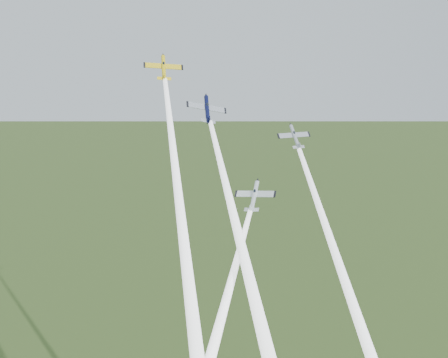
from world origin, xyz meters
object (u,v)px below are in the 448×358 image
(plane_yellow, at_px, (164,68))
(plane_silver_right, at_px, (295,137))
(plane_navy, at_px, (207,109))
(plane_silver_low, at_px, (254,196))

(plane_yellow, relative_size, plane_silver_right, 1.13)
(plane_silver_right, bearing_deg, plane_navy, 159.91)
(plane_yellow, relative_size, plane_silver_low, 0.99)
(plane_silver_low, bearing_deg, plane_navy, 153.77)
(plane_navy, bearing_deg, plane_yellow, 139.57)
(plane_silver_right, bearing_deg, plane_silver_low, -149.82)
(plane_navy, bearing_deg, plane_silver_low, -66.60)
(plane_yellow, xyz_separation_m, plane_silver_right, (27.71, -3.58, -14.10))
(plane_yellow, relative_size, plane_navy, 0.96)
(plane_yellow, xyz_separation_m, plane_silver_low, (18.99, -14.11, -24.34))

